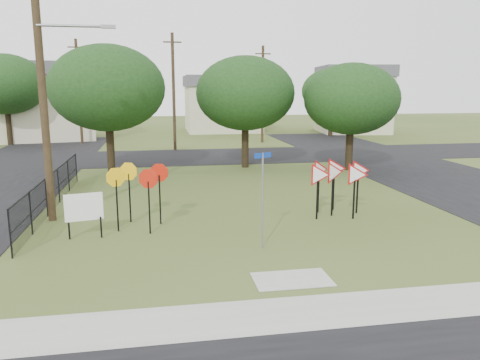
% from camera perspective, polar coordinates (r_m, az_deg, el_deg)
% --- Properties ---
extents(ground, '(140.00, 140.00, 0.00)m').
position_cam_1_polar(ground, '(14.60, 3.71, -8.39)').
color(ground, '#3B4E1D').
extents(sidewalk, '(30.00, 1.60, 0.02)m').
position_cam_1_polar(sidewalk, '(10.89, 9.11, -15.58)').
color(sidewalk, '#9A9B92').
rests_on(sidewalk, ground).
extents(planting_strip, '(30.00, 0.80, 0.02)m').
position_cam_1_polar(planting_strip, '(9.90, 11.47, -18.58)').
color(planting_strip, '#3B4E1D').
rests_on(planting_strip, ground).
extents(street_right, '(8.00, 50.00, 0.02)m').
position_cam_1_polar(street_right, '(28.34, 22.90, 0.40)').
color(street_right, black).
rests_on(street_right, ground).
extents(street_far, '(60.00, 8.00, 0.02)m').
position_cam_1_polar(street_far, '(33.88, -4.26, 2.89)').
color(street_far, black).
rests_on(street_far, ground).
extents(curb_pad, '(2.00, 1.20, 0.02)m').
position_cam_1_polar(curb_pad, '(12.44, 6.37, -11.96)').
color(curb_pad, '#9A9B92').
rests_on(curb_pad, ground).
extents(street_name_sign, '(0.57, 0.27, 2.98)m').
position_cam_1_polar(street_name_sign, '(14.22, 2.76, -1.73)').
color(street_name_sign, gray).
rests_on(street_name_sign, ground).
extents(stop_sign_cluster, '(2.12, 1.84, 2.25)m').
position_cam_1_polar(stop_sign_cluster, '(16.69, -12.30, -0.13)').
color(stop_sign_cluster, black).
rests_on(stop_sign_cluster, ground).
extents(yield_sign_cluster, '(2.80, 1.62, 2.18)m').
position_cam_1_polar(yield_sign_cluster, '(18.37, 11.65, 0.70)').
color(yield_sign_cluster, black).
rests_on(yield_sign_cluster, ground).
extents(info_board, '(1.20, 0.29, 1.52)m').
position_cam_1_polar(info_board, '(16.09, -18.50, -3.34)').
color(info_board, black).
rests_on(info_board, ground).
extents(utility_pole_main, '(3.55, 0.33, 10.00)m').
position_cam_1_polar(utility_pole_main, '(18.29, -22.86, 11.35)').
color(utility_pole_main, '#3D2F1C').
rests_on(utility_pole_main, ground).
extents(far_pole_a, '(1.40, 0.24, 9.00)m').
position_cam_1_polar(far_pole_a, '(37.38, -8.10, 10.65)').
color(far_pole_a, '#3D2F1C').
rests_on(far_pole_a, ground).
extents(far_pole_b, '(1.40, 0.24, 8.50)m').
position_cam_1_polar(far_pole_b, '(42.39, 2.77, 10.46)').
color(far_pole_b, '#3D2F1C').
rests_on(far_pole_b, ground).
extents(far_pole_c, '(1.40, 0.24, 9.00)m').
position_cam_1_polar(far_pole_c, '(43.88, -19.04, 10.23)').
color(far_pole_c, '#3D2F1C').
rests_on(far_pole_c, ground).
extents(fence_run, '(0.05, 11.55, 1.50)m').
position_cam_1_polar(fence_run, '(20.49, -21.86, -1.17)').
color(fence_run, black).
rests_on(fence_run, ground).
extents(house_left, '(10.58, 8.88, 7.20)m').
position_cam_1_polar(house_left, '(48.57, -22.96, 8.87)').
color(house_left, beige).
rests_on(house_left, ground).
extents(house_mid, '(8.40, 8.40, 6.20)m').
position_cam_1_polar(house_mid, '(53.88, -2.18, 9.34)').
color(house_mid, beige).
rests_on(house_mid, ground).
extents(house_right, '(8.30, 8.30, 7.20)m').
position_cam_1_polar(house_right, '(53.77, 13.59, 9.58)').
color(house_right, beige).
rests_on(house_right, ground).
extents(tree_near_left, '(6.40, 6.40, 7.27)m').
position_cam_1_polar(tree_near_left, '(27.49, -15.88, 10.72)').
color(tree_near_left, black).
rests_on(tree_near_left, ground).
extents(tree_near_mid, '(6.00, 6.00, 6.80)m').
position_cam_1_polar(tree_near_mid, '(28.85, 0.64, 10.51)').
color(tree_near_mid, black).
rests_on(tree_near_mid, ground).
extents(tree_near_right, '(5.60, 5.60, 6.33)m').
position_cam_1_polar(tree_near_right, '(28.68, 13.44, 9.57)').
color(tree_near_right, black).
rests_on(tree_near_right, ground).
extents(tree_far_left, '(6.80, 6.80, 7.73)m').
position_cam_1_polar(tree_far_left, '(45.19, -26.74, 10.39)').
color(tree_far_left, black).
rests_on(tree_far_left, ground).
extents(tree_far_right, '(6.00, 6.00, 6.80)m').
position_cam_1_polar(tree_far_right, '(48.54, 11.12, 10.59)').
color(tree_far_right, black).
rests_on(tree_far_right, ground).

